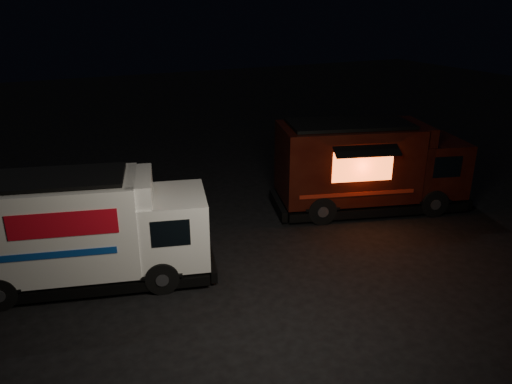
{
  "coord_description": "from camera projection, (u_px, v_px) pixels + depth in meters",
  "views": [
    {
      "loc": [
        -4.58,
        -11.43,
        7.06
      ],
      "look_at": [
        1.79,
        2.0,
        1.32
      ],
      "focal_mm": 35.0,
      "sensor_mm": 36.0,
      "label": 1
    }
  ],
  "objects": [
    {
      "name": "ground",
      "position": [
        229.0,
        269.0,
        14.01
      ],
      "size": [
        80.0,
        80.0,
        0.0
      ],
      "primitive_type": "plane",
      "color": "black",
      "rests_on": "ground"
    },
    {
      "name": "white_truck",
      "position": [
        86.0,
        229.0,
        12.94
      ],
      "size": [
        6.94,
        3.84,
        2.99
      ],
      "primitive_type": null,
      "rotation": [
        0.0,
        0.0,
        -0.26
      ],
      "color": "white",
      "rests_on": "ground"
    },
    {
      "name": "red_truck",
      "position": [
        371.0,
        165.0,
        17.61
      ],
      "size": [
        7.28,
        4.33,
        3.19
      ],
      "primitive_type": null,
      "rotation": [
        0.0,
        0.0,
        -0.28
      ],
      "color": "#341009",
      "rests_on": "ground"
    }
  ]
}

